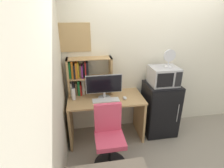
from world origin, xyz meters
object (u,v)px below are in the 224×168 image
Objects in this scene: microwave at (164,76)px; water_bottle at (73,94)px; hutch_bookshelf at (83,76)px; desk_fan at (169,57)px; monitor at (104,85)px; mini_fridge at (160,109)px; desk_chair at (109,140)px; keyboard at (106,100)px; computer_mouse at (125,98)px; wall_corkboard at (73,38)px.

water_bottle is at bearing 179.40° from microwave.
hutch_bookshelf reaches higher than water_bottle.
desk_fan reaches higher than water_bottle.
desk_fan is at bearing -0.80° from water_bottle.
water_bottle is at bearing 176.68° from monitor.
mini_fridge is 1.18m from desk_chair.
monitor is 1.37× the size of keyboard.
microwave is (0.68, 0.10, 0.30)m from computer_mouse.
monitor reaches higher than water_bottle.
computer_mouse is at bearing -15.91° from monitor.
hutch_bookshelf is at bearing 48.26° from water_bottle.
mini_fridge reaches higher than keyboard.
hutch_bookshelf is 0.79× the size of desk_chair.
desk_chair is 1.64m from wall_corkboard.
computer_mouse is (0.64, -0.31, -0.31)m from hutch_bookshelf.
computer_mouse is 0.82m from water_bottle.
desk_fan is (1.55, -0.02, 0.54)m from water_bottle.
monitor is at bearing -3.32° from water_bottle.
hutch_bookshelf reaches higher than microwave.
desk_fan is at bearing -6.07° from microwave.
desk_chair is (-0.01, -0.59, -0.59)m from monitor.
wall_corkboard reaches higher than computer_mouse.
hutch_bookshelf is at bearing -36.39° from wall_corkboard.
microwave reaches higher than mini_fridge.
mini_fridge is at bearing 176.92° from desk_fan.
wall_corkboard is at bearing 144.83° from monitor.
hutch_bookshelf is 0.34m from water_bottle.
keyboard is 0.46× the size of desk_chair.
hutch_bookshelf is at bearing 171.06° from microwave.
keyboard is 0.61m from desk_chair.
wall_corkboard is (0.05, 0.28, 0.83)m from water_bottle.
monitor is at bearing 164.09° from computer_mouse.
keyboard is at bearing -15.00° from water_bottle.
hutch_bookshelf is 1.72× the size of keyboard.
water_bottle is 0.24× the size of desk_chair.
mini_fridge is at bearing 30.48° from desk_chair.
microwave is 1.60m from wall_corkboard.
hutch_bookshelf is 1.11m from desk_chair.
mini_fridge is (1.00, 0.01, -0.53)m from monitor.
hutch_bookshelf is 0.78m from computer_mouse.
keyboard is 1.05m from microwave.
monitor is 2.67× the size of water_bottle.
computer_mouse is at bearing 2.57° from keyboard.
monitor is at bearing -179.26° from microwave.
water_bottle is (-0.17, -0.19, -0.22)m from hutch_bookshelf.
wall_corkboard is at bearing 168.26° from mini_fridge.
microwave reaches higher than desk_chair.
hutch_bookshelf is 0.63m from wall_corkboard.
hutch_bookshelf is 1.63× the size of microwave.
computer_mouse reaches higher than keyboard.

